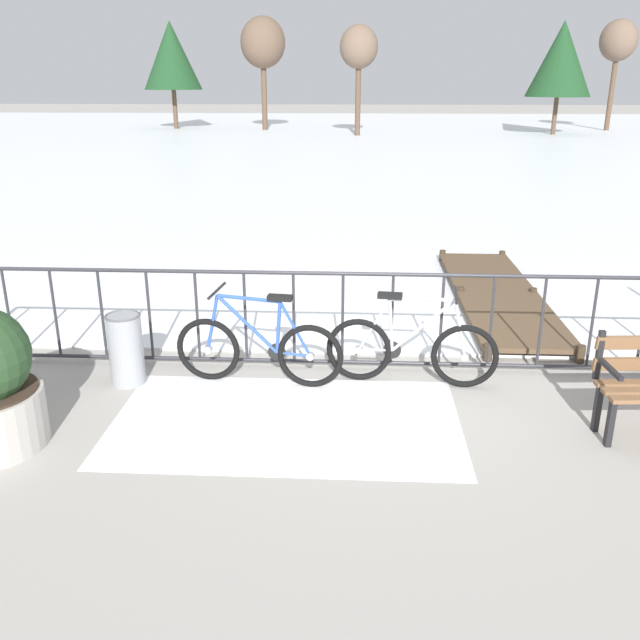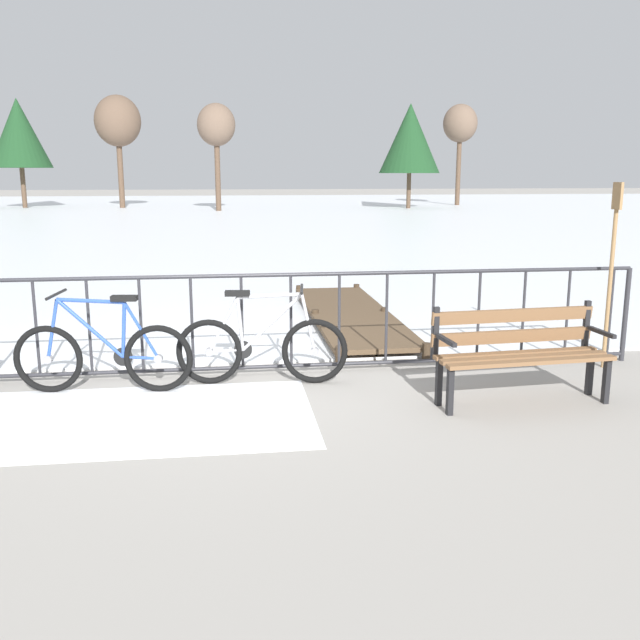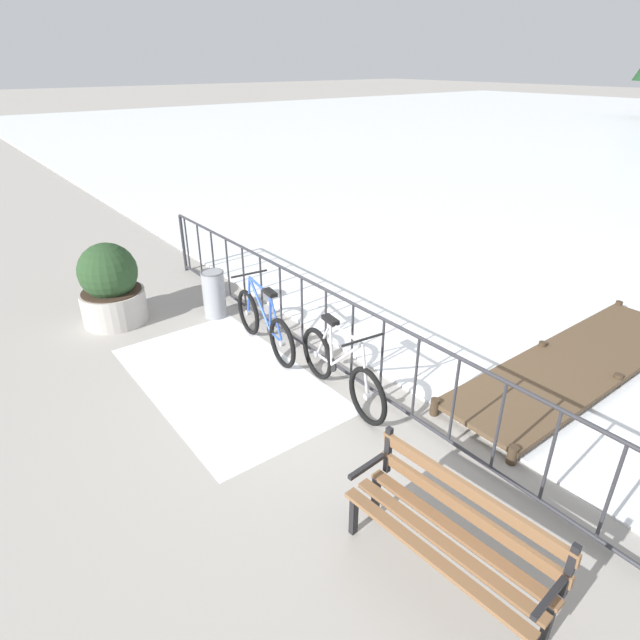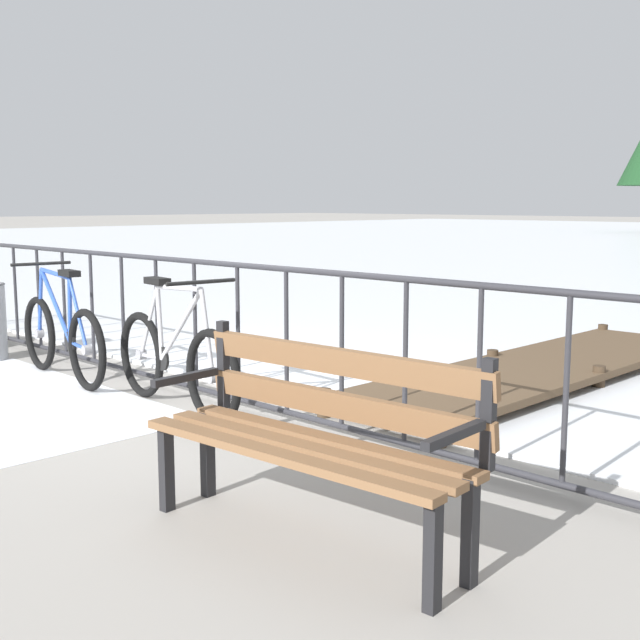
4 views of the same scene
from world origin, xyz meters
TOP-DOWN VIEW (x-y plane):
  - ground_plane at (0.00, 0.00)m, footprint 160.00×160.00m
  - frozen_pond at (0.00, 28.40)m, footprint 80.00×56.00m
  - snow_patch at (-0.73, -1.20)m, footprint 3.12×1.81m
  - railing_fence at (0.00, 0.00)m, footprint 9.06×0.06m
  - bicycle_near_railing at (0.44, -0.32)m, footprint 1.71×0.52m
  - bicycle_second at (-1.08, -0.40)m, footprint 1.71×0.52m
  - park_bench at (2.75, -1.19)m, footprint 1.63×0.60m
  - oar_upright at (4.15, -0.23)m, footprint 0.04×0.16m
  - wooden_dock at (1.82, 2.42)m, footprint 1.10×4.34m
  - tree_far_west at (-11.38, 36.13)m, footprint 3.48×3.48m
  - tree_west_mid at (10.66, 32.61)m, footprint 3.45×3.45m
  - tree_centre at (-0.16, 31.35)m, footprint 2.00×2.00m
  - tree_east_mid at (14.73, 36.03)m, footprint 2.10×2.10m
  - tree_far_east at (-5.73, 35.32)m, footprint 2.60×2.60m

SIDE VIEW (x-z plane):
  - ground_plane at x=0.00m, z-range 0.00..0.00m
  - snow_patch at x=-0.73m, z-range 0.00..0.01m
  - frozen_pond at x=0.00m, z-range 0.00..0.03m
  - wooden_dock at x=1.82m, z-range 0.02..0.22m
  - bicycle_near_railing at x=0.44m, z-range -0.12..0.86m
  - bicycle_second at x=-1.08m, z-range -0.12..0.86m
  - park_bench at x=2.75m, z-range 0.07..0.96m
  - railing_fence at x=0.00m, z-range 0.02..1.09m
  - oar_upright at x=4.15m, z-range 0.15..2.13m
  - tree_west_mid at x=10.66m, z-range 1.00..6.85m
  - tree_far_west at x=-11.38m, z-range 1.14..7.34m
  - tree_centre at x=-0.16m, z-range 1.61..7.23m
  - tree_far_east at x=-5.73m, z-range 1.69..8.04m
  - tree_east_mid at x=14.73m, z-range 1.83..8.01m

